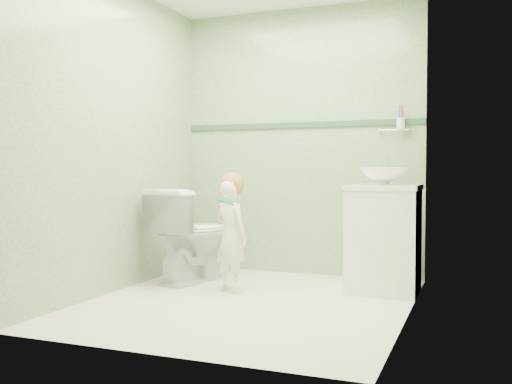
% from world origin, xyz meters
% --- Properties ---
extents(ground, '(2.50, 2.50, 0.00)m').
position_xyz_m(ground, '(0.00, 0.00, 0.00)').
color(ground, white).
rests_on(ground, ground).
extents(room_shell, '(2.50, 2.54, 2.40)m').
position_xyz_m(room_shell, '(0.00, 0.00, 1.20)').
color(room_shell, gray).
rests_on(room_shell, ground).
extents(trim_stripe, '(2.20, 0.02, 0.05)m').
position_xyz_m(trim_stripe, '(0.00, 1.24, 1.35)').
color(trim_stripe, '#304F3A').
rests_on(trim_stripe, room_shell).
extents(vanity, '(0.52, 0.50, 0.80)m').
position_xyz_m(vanity, '(0.84, 0.70, 0.40)').
color(vanity, silver).
rests_on(vanity, ground).
extents(counter, '(0.54, 0.52, 0.04)m').
position_xyz_m(counter, '(0.84, 0.70, 0.81)').
color(counter, white).
rests_on(counter, vanity).
extents(basin, '(0.37, 0.37, 0.13)m').
position_xyz_m(basin, '(0.84, 0.70, 0.89)').
color(basin, white).
rests_on(basin, counter).
extents(faucet, '(0.03, 0.13, 0.18)m').
position_xyz_m(faucet, '(0.84, 0.89, 0.97)').
color(faucet, silver).
rests_on(faucet, counter).
extents(cup_holder, '(0.26, 0.07, 0.21)m').
position_xyz_m(cup_holder, '(0.89, 1.18, 1.33)').
color(cup_holder, silver).
rests_on(cup_holder, room_shell).
extents(toilet, '(0.60, 0.85, 0.79)m').
position_xyz_m(toilet, '(-0.74, 0.56, 0.39)').
color(toilet, white).
rests_on(toilet, ground).
extents(toddler, '(0.37, 0.32, 0.86)m').
position_xyz_m(toddler, '(-0.27, 0.30, 0.43)').
color(toddler, silver).
rests_on(toddler, ground).
extents(hair_cap, '(0.19, 0.19, 0.19)m').
position_xyz_m(hair_cap, '(-0.27, 0.33, 0.83)').
color(hair_cap, '#A26534').
rests_on(hair_cap, toddler).
extents(teal_toothbrush, '(0.12, 0.14, 0.08)m').
position_xyz_m(teal_toothbrush, '(-0.25, 0.16, 0.71)').
color(teal_toothbrush, '#02837C').
rests_on(teal_toothbrush, toddler).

